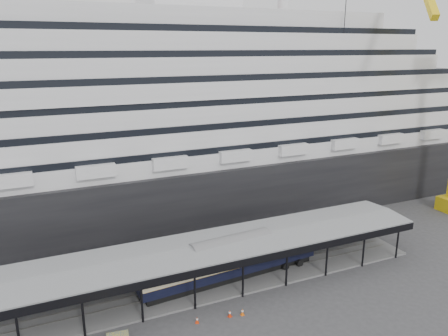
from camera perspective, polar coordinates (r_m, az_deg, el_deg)
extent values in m
plane|color=#38383B|center=(50.19, -0.15, -17.65)|extent=(200.00, 200.00, 0.00)
cube|color=black|center=(75.80, -10.09, -1.93)|extent=(130.00, 30.00, 10.00)
cube|color=slate|center=(54.05, -2.39, -14.88)|extent=(56.00, 8.00, 0.24)
cube|color=slate|center=(53.39, -2.10, -15.09)|extent=(54.00, 0.08, 0.10)
cube|color=slate|center=(54.54, -2.69, -14.38)|extent=(54.00, 0.08, 0.10)
cube|color=black|center=(48.30, -0.41, -12.93)|extent=(56.00, 0.18, 0.90)
cube|color=black|center=(55.79, -4.19, -8.87)|extent=(56.00, 0.18, 0.90)
cube|color=slate|center=(51.66, -2.46, -10.04)|extent=(56.00, 9.00, 0.24)
cylinder|color=black|center=(75.43, 15.05, 12.11)|extent=(0.12, 0.12, 47.21)
cube|color=black|center=(54.95, 0.92, -13.72)|extent=(22.35, 4.15, 0.74)
cube|color=black|center=(54.49, 0.92, -12.85)|extent=(23.44, 4.65, 1.16)
cube|color=beige|center=(53.89, 0.93, -11.66)|extent=(23.44, 4.69, 1.38)
cube|color=black|center=(53.49, 0.93, -10.81)|extent=(23.44, 4.65, 0.42)
cube|color=red|center=(47.84, -3.53, -19.53)|extent=(0.49, 0.49, 0.03)
cone|color=red|center=(47.64, -3.54, -19.18)|extent=(0.41, 0.41, 0.70)
cylinder|color=white|center=(47.60, -3.54, -19.11)|extent=(0.22, 0.22, 0.14)
cube|color=red|center=(48.65, 0.77, -18.83)|extent=(0.54, 0.54, 0.03)
cone|color=red|center=(48.43, 0.77, -18.45)|extent=(0.45, 0.45, 0.77)
cylinder|color=white|center=(48.39, 0.77, -18.37)|extent=(0.25, 0.25, 0.15)
cube|color=orange|center=(48.94, 2.42, -18.61)|extent=(0.42, 0.42, 0.03)
cone|color=orange|center=(48.72, 2.43, -18.24)|extent=(0.36, 0.36, 0.75)
cylinder|color=white|center=(48.68, 2.43, -18.17)|extent=(0.24, 0.24, 0.15)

